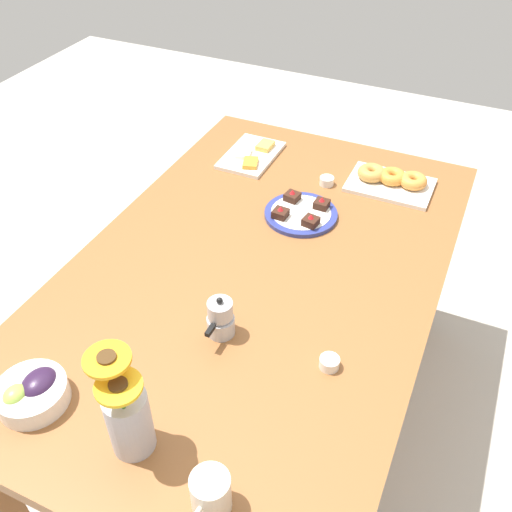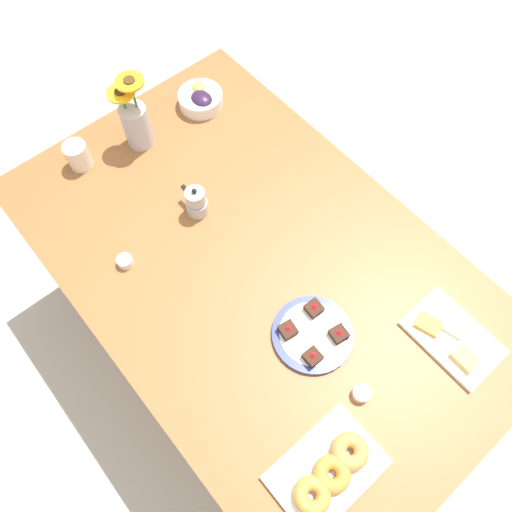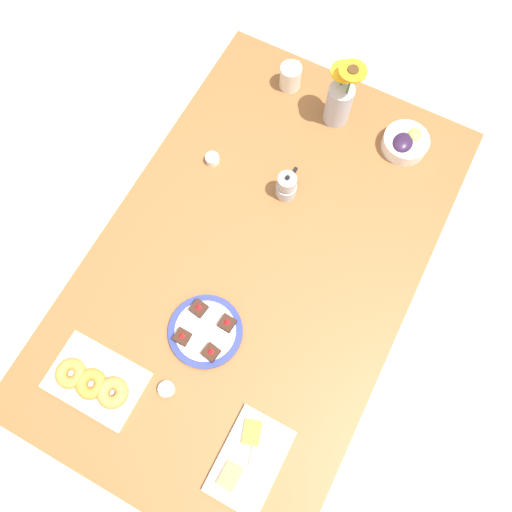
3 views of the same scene
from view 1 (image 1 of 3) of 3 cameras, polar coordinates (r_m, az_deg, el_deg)
name	(u,v)px [view 1 (image 1 of 3)]	position (r m, az deg, el deg)	size (l,w,h in m)	color
ground_plane	(256,417)	(2.18, 0.00, -15.79)	(6.00, 6.00, 0.00)	#B7B2A8
dining_table	(256,288)	(1.68, 0.00, -3.26)	(1.60, 1.00, 0.74)	brown
coffee_mug	(210,494)	(1.15, -4.59, -22.60)	(0.11, 0.08, 0.09)	silver
grape_bowl	(32,392)	(1.38, -21.45, -12.56)	(0.16, 0.16, 0.07)	white
cheese_platter	(252,155)	(2.10, -0.43, 10.08)	(0.26, 0.17, 0.03)	white
croissant_platter	(391,180)	(1.99, 13.34, 7.39)	(0.19, 0.28, 0.05)	white
jam_cup_honey	(327,181)	(1.96, 7.09, 7.49)	(0.05, 0.05, 0.03)	white
jam_cup_berry	(329,362)	(1.37, 7.35, -10.51)	(0.05, 0.05, 0.03)	white
dessert_plate	(301,213)	(1.81, 4.52, 4.30)	(0.23, 0.23, 0.05)	navy
flower_vase	(128,417)	(1.20, -12.65, -15.46)	(0.11, 0.12, 0.27)	#B2B2BC
moka_pot	(220,319)	(1.41, -3.57, -6.26)	(0.11, 0.07, 0.12)	#B7B7BC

